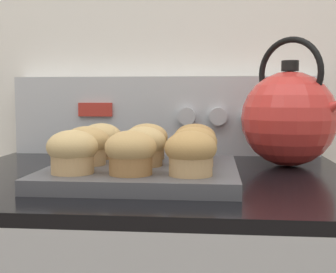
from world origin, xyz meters
The scene contains 13 objects.
wall_back centered at (0.00, 0.65, 1.20)m, with size 8.00×0.05×2.40m.
control_panel centered at (0.00, 0.60, 0.98)m, with size 0.71×0.07×0.18m.
muffin_pan centered at (0.00, 0.26, 0.90)m, with size 0.30×0.30×0.02m.
muffin_r0_c0 centered at (-0.09, 0.17, 0.94)m, with size 0.08×0.08×0.06m.
muffin_r0_c1 centered at (-0.01, 0.17, 0.94)m, with size 0.08×0.08×0.06m.
muffin_r0_c2 centered at (0.08, 0.17, 0.94)m, with size 0.08×0.08×0.06m.
muffin_r1_c0 centered at (-0.10, 0.26, 0.94)m, with size 0.08×0.08×0.06m.
muffin_r1_c1 centered at (0.00, 0.26, 0.94)m, with size 0.08×0.08×0.06m.
muffin_r1_c2 centered at (0.08, 0.26, 0.94)m, with size 0.08×0.08×0.06m.
muffin_r2_c0 centered at (-0.09, 0.34, 0.94)m, with size 0.08×0.08×0.06m.
muffin_r2_c1 centered at (-0.01, 0.34, 0.94)m, with size 0.08×0.08×0.06m.
muffin_r2_c2 centered at (0.08, 0.35, 0.94)m, with size 0.08×0.08×0.06m.
tea_kettle centered at (0.26, 0.43, 0.98)m, with size 0.20×0.19×0.25m.
Camera 1 is at (0.12, -0.49, 1.02)m, focal length 50.00 mm.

